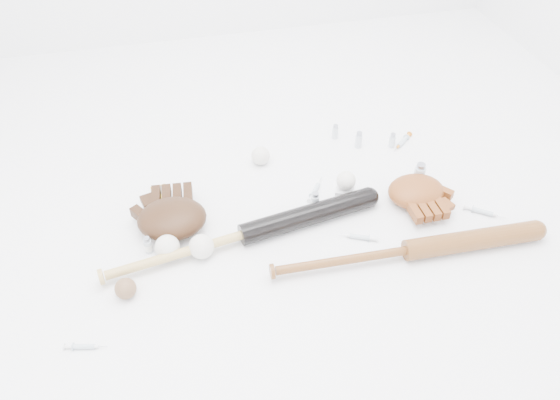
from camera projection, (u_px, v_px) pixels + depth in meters
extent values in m
plane|color=white|center=(295.00, 224.00, 1.90)|extent=(3.00, 3.00, 0.00)
cube|color=gold|center=(160.00, 192.00, 2.01)|extent=(0.06, 0.08, 0.00)
cube|color=white|center=(345.00, 192.00, 1.99)|extent=(0.09, 0.09, 0.04)
sphere|color=silver|center=(346.00, 181.00, 1.96)|extent=(0.07, 0.07, 0.07)
sphere|color=silver|center=(167.00, 247.00, 1.76)|extent=(0.08, 0.08, 0.08)
sphere|color=silver|center=(261.00, 156.00, 2.12)|extent=(0.07, 0.07, 0.07)
sphere|color=silver|center=(201.00, 247.00, 1.76)|extent=(0.08, 0.08, 0.08)
sphere|color=brown|center=(126.00, 289.00, 1.65)|extent=(0.07, 0.07, 0.07)
cylinder|color=silver|center=(335.00, 132.00, 2.25)|extent=(0.02, 0.02, 0.06)
cylinder|color=silver|center=(392.00, 140.00, 2.20)|extent=(0.02, 0.02, 0.06)
cylinder|color=silver|center=(315.00, 201.00, 1.93)|extent=(0.03, 0.03, 0.07)
cylinder|color=silver|center=(419.00, 175.00, 2.02)|extent=(0.04, 0.04, 0.10)
cylinder|color=silver|center=(148.00, 245.00, 1.78)|extent=(0.03, 0.03, 0.07)
cylinder|color=silver|center=(359.00, 140.00, 2.20)|extent=(0.03, 0.03, 0.07)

